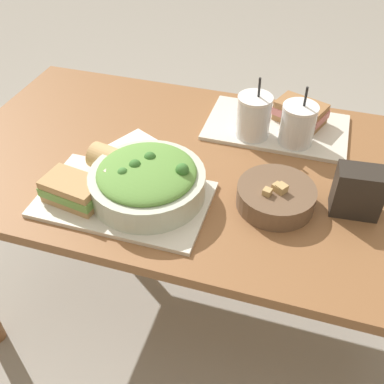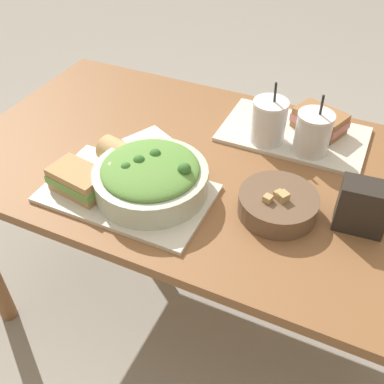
# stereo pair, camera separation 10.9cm
# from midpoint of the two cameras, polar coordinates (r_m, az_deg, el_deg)

# --- Properties ---
(ground_plane) EXTENTS (12.00, 12.00, 0.00)m
(ground_plane) POSITION_cam_midpoint_polar(r_m,az_deg,el_deg) (1.80, 3.57, -14.32)
(ground_plane) COLOR gray
(dining_table) EXTENTS (1.45, 0.82, 0.70)m
(dining_table) POSITION_cam_midpoint_polar(r_m,az_deg,el_deg) (1.34, 4.65, 0.59)
(dining_table) COLOR brown
(dining_table) RESTS_ON ground_plane
(tray_near) EXTENTS (0.43, 0.26, 0.01)m
(tray_near) POSITION_cam_midpoint_polar(r_m,az_deg,el_deg) (1.17, -5.59, -0.28)
(tray_near) COLOR beige
(tray_near) RESTS_ON dining_table
(tray_far) EXTENTS (0.43, 0.26, 0.01)m
(tray_far) POSITION_cam_midpoint_polar(r_m,az_deg,el_deg) (1.43, 14.93, 7.03)
(tray_far) COLOR beige
(tray_far) RESTS_ON dining_table
(salad_bowl) EXTENTS (0.29, 0.29, 0.11)m
(salad_bowl) POSITION_cam_midpoint_polar(r_m,az_deg,el_deg) (1.14, -2.55, 1.90)
(salad_bowl) COLOR beige
(salad_bowl) RESTS_ON tray_near
(soup_bowl) EXTENTS (0.20, 0.20, 0.08)m
(soup_bowl) POSITION_cam_midpoint_polar(r_m,az_deg,el_deg) (1.13, 13.57, -1.55)
(soup_bowl) COLOR brown
(soup_bowl) RESTS_ON dining_table
(sandwich_near) EXTENTS (0.16, 0.12, 0.06)m
(sandwich_near) POSITION_cam_midpoint_polar(r_m,az_deg,el_deg) (1.17, -11.65, 1.38)
(sandwich_near) COLOR tan
(sandwich_near) RESTS_ON tray_near
(baguette_near) EXTENTS (0.16, 0.10, 0.07)m
(baguette_near) POSITION_cam_midpoint_polar(r_m,az_deg,el_deg) (1.23, -6.02, 4.42)
(baguette_near) COLOR tan
(baguette_near) RESTS_ON tray_near
(sandwich_far) EXTENTS (0.18, 0.14, 0.06)m
(sandwich_far) POSITION_cam_midpoint_polar(r_m,az_deg,el_deg) (1.44, 18.03, 8.53)
(sandwich_far) COLOR olive
(sandwich_far) RESTS_ON tray_far
(drink_cup_dark) EXTENTS (0.10, 0.10, 0.19)m
(drink_cup_dark) POSITION_cam_midpoint_polar(r_m,az_deg,el_deg) (1.34, 12.03, 8.56)
(drink_cup_dark) COLOR silver
(drink_cup_dark) RESTS_ON tray_far
(drink_cup_red) EXTENTS (0.10, 0.10, 0.18)m
(drink_cup_red) POSITION_cam_midpoint_polar(r_m,az_deg,el_deg) (1.33, 17.38, 6.96)
(drink_cup_red) COLOR silver
(drink_cup_red) RESTS_ON tray_far
(chip_bag) EXTENTS (0.12, 0.08, 0.13)m
(chip_bag) POSITION_cam_midpoint_polar(r_m,az_deg,el_deg) (1.14, 23.46, -1.85)
(chip_bag) COLOR #28231E
(chip_bag) RESTS_ON dining_table
(napkin_folded) EXTENTS (0.21, 0.19, 0.00)m
(napkin_folded) POSITION_cam_midpoint_polar(r_m,az_deg,el_deg) (1.34, -2.46, 5.85)
(napkin_folded) COLOR white
(napkin_folded) RESTS_ON dining_table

